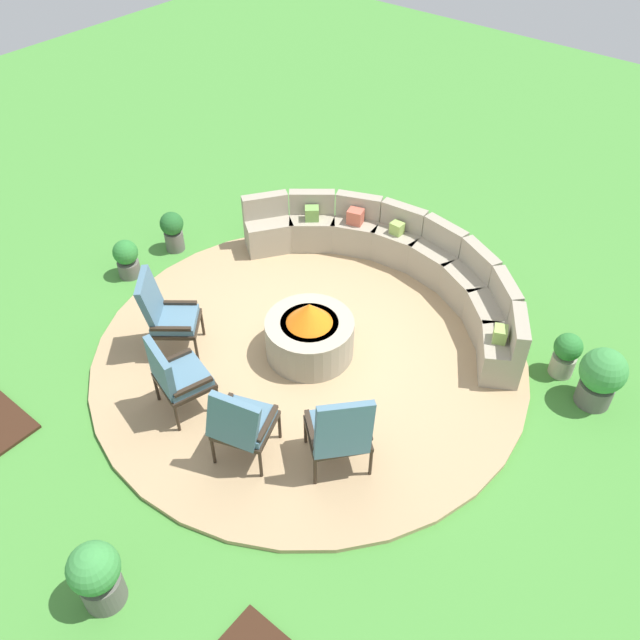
% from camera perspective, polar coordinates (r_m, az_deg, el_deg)
% --- Properties ---
extents(ground_plane, '(24.00, 24.00, 0.00)m').
position_cam_1_polar(ground_plane, '(8.28, -0.87, -3.03)').
color(ground_plane, '#478C38').
extents(patio_circle, '(5.32, 5.32, 0.06)m').
position_cam_1_polar(patio_circle, '(8.26, -0.88, -2.88)').
color(patio_circle, tan).
rests_on(patio_circle, ground_plane).
extents(fire_pit, '(1.08, 1.08, 0.78)m').
position_cam_1_polar(fire_pit, '(8.02, -0.90, -1.19)').
color(fire_pit, '#9E937F').
rests_on(fire_pit, patio_circle).
extents(curved_stone_bench, '(4.52, 1.72, 0.82)m').
position_cam_1_polar(curved_stone_bench, '(9.14, 6.75, 4.94)').
color(curved_stone_bench, '#9E937F').
rests_on(curved_stone_bench, patio_circle).
extents(lounge_chair_front_left, '(0.77, 0.80, 1.15)m').
position_cam_1_polar(lounge_chair_front_left, '(8.11, -13.08, 0.55)').
color(lounge_chair_front_left, '#2D2319').
rests_on(lounge_chair_front_left, patio_circle).
extents(lounge_chair_front_right, '(0.70, 0.68, 1.03)m').
position_cam_1_polar(lounge_chair_front_right, '(7.39, -12.27, -4.64)').
color(lounge_chair_front_right, '#2D2319').
rests_on(lounge_chair_front_right, patio_circle).
extents(lounge_chair_back_left, '(0.74, 0.75, 1.08)m').
position_cam_1_polar(lounge_chair_back_left, '(6.82, -6.80, -8.74)').
color(lounge_chair_back_left, '#2D2319').
rests_on(lounge_chair_back_left, patio_circle).
extents(lounge_chair_back_right, '(0.83, 0.85, 1.11)m').
position_cam_1_polar(lounge_chair_back_right, '(6.70, 1.73, -9.47)').
color(lounge_chair_back_right, '#2D2319').
rests_on(lounge_chair_back_right, patio_circle).
extents(potted_plant_0, '(0.52, 0.52, 0.77)m').
position_cam_1_polar(potted_plant_0, '(8.09, 22.96, -4.46)').
color(potted_plant_0, '#605B56').
rests_on(potted_plant_0, ground_plane).
extents(potted_plant_1, '(0.35, 0.35, 0.57)m').
position_cam_1_polar(potted_plant_1, '(9.68, -16.24, 5.14)').
color(potted_plant_1, '#605B56').
rests_on(potted_plant_1, ground_plane).
extents(potted_plant_2, '(0.33, 0.33, 0.59)m').
position_cam_1_polar(potted_plant_2, '(8.37, 20.33, -2.71)').
color(potted_plant_2, '#A89E8E').
rests_on(potted_plant_2, ground_plane).
extents(potted_plant_3, '(0.46, 0.46, 0.77)m').
position_cam_1_polar(potted_plant_3, '(6.40, -18.60, -19.99)').
color(potted_plant_3, '#605B56').
rests_on(potted_plant_3, ground_plane).
extents(potted_plant_4, '(0.34, 0.34, 0.62)m').
position_cam_1_polar(potted_plant_4, '(10.02, -12.51, 7.55)').
color(potted_plant_4, '#605B56').
rests_on(potted_plant_4, ground_plane).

